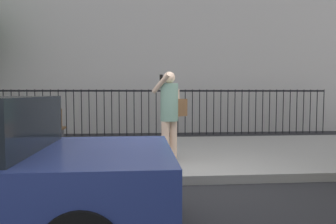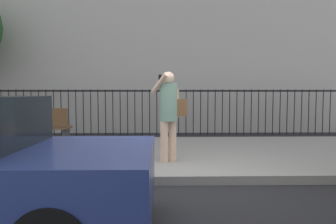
# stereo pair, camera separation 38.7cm
# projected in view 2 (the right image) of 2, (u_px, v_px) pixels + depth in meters

# --- Properties ---
(ground_plane) EXTENTS (60.00, 60.00, 0.00)m
(ground_plane) POSITION_uv_depth(u_px,v_px,m) (176.00, 186.00, 4.93)
(ground_plane) COLOR black
(sidewalk) EXTENTS (28.00, 4.40, 0.15)m
(sidewalk) POSITION_uv_depth(u_px,v_px,m) (171.00, 154.00, 7.12)
(sidewalk) COLOR gray
(sidewalk) RESTS_ON ground
(iron_fence) EXTENTS (12.03, 0.04, 1.60)m
(iron_fence) POSITION_uv_depth(u_px,v_px,m) (168.00, 106.00, 10.75)
(iron_fence) COLOR black
(iron_fence) RESTS_ON ground
(pedestrian_on_phone) EXTENTS (0.72, 0.64, 1.74)m
(pedestrian_on_phone) POSITION_uv_depth(u_px,v_px,m) (169.00, 110.00, 5.95)
(pedestrian_on_phone) COLOR beige
(pedestrian_on_phone) RESTS_ON sidewalk
(street_bench) EXTENTS (1.60, 0.45, 0.95)m
(street_bench) POSITION_uv_depth(u_px,v_px,m) (37.00, 126.00, 7.77)
(street_bench) COLOR brown
(street_bench) RESTS_ON sidewalk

